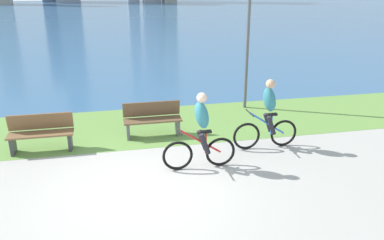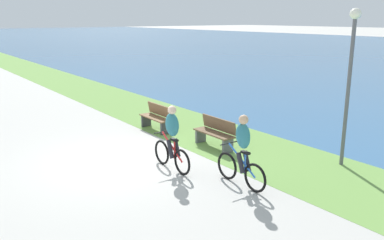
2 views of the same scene
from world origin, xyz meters
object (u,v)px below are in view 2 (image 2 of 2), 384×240
at_px(cyclist_lead, 172,139).
at_px(cyclist_trailing, 242,152).
at_px(bench_near_path, 215,133).
at_px(bench_far_along_path, 157,117).
at_px(lamppost_tall, 350,66).

height_order(cyclist_lead, cyclist_trailing, cyclist_trailing).
bearing_deg(bench_near_path, bench_far_along_path, -171.36).
xyz_separation_m(cyclist_trailing, lamppost_tall, (0.56, 3.15, 1.81)).
xyz_separation_m(bench_near_path, bench_far_along_path, (-2.71, -0.41, 0.00)).
xyz_separation_m(cyclist_lead, bench_far_along_path, (-3.52, 1.69, -0.39)).
bearing_deg(cyclist_trailing, bench_far_along_path, 169.81).
bearing_deg(lamppost_tall, cyclist_lead, -121.51).
xyz_separation_m(cyclist_trailing, bench_far_along_path, (-5.34, 0.96, -0.40)).
bearing_deg(bench_far_along_path, cyclist_trailing, -10.19).
xyz_separation_m(cyclist_lead, lamppost_tall, (2.38, 3.89, 1.81)).
bearing_deg(bench_near_path, cyclist_trailing, -27.60).
distance_m(bench_far_along_path, lamppost_tall, 6.67).
bearing_deg(lamppost_tall, bench_far_along_path, -159.60).
xyz_separation_m(bench_near_path, lamppost_tall, (3.18, 1.78, 2.20)).
relative_size(cyclist_trailing, bench_near_path, 1.15).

